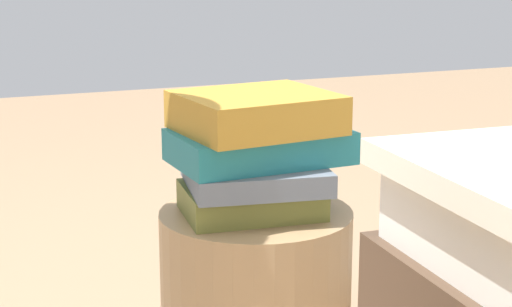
% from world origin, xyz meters
% --- Properties ---
extents(book_olive, '(0.24, 0.18, 0.05)m').
position_xyz_m(book_olive, '(0.01, 0.01, 0.48)').
color(book_olive, olive).
rests_on(book_olive, side_table).
extents(book_slate, '(0.25, 0.23, 0.04)m').
position_xyz_m(book_slate, '(0.01, 0.01, 0.53)').
color(book_slate, slate).
rests_on(book_slate, book_olive).
extents(book_teal, '(0.30, 0.19, 0.05)m').
position_xyz_m(book_teal, '(-0.01, 0.00, 0.57)').
color(book_teal, '#1E727F').
rests_on(book_teal, book_slate).
extents(book_ochre, '(0.26, 0.24, 0.06)m').
position_xyz_m(book_ochre, '(0.00, -0.00, 0.63)').
color(book_ochre, '#B7842D').
rests_on(book_ochre, book_teal).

